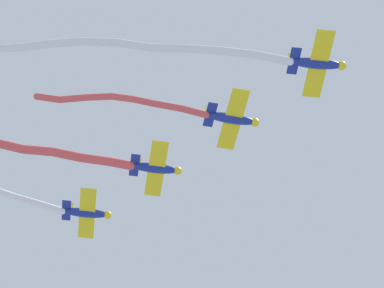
{
  "coord_description": "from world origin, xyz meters",
  "views": [
    {
      "loc": [
        9.67,
        -39.87,
        6.76
      ],
      "look_at": [
        -19.92,
        -0.71,
        69.74
      ],
      "focal_mm": 74.71,
      "sensor_mm": 36.0,
      "label": 1
    }
  ],
  "objects_px": {
    "airplane_lead": "(318,64)",
    "airplane_right_wing": "(156,168)",
    "airplane_slot": "(87,213)",
    "airplane_left_wing": "(232,119)"
  },
  "relations": [
    {
      "from": "airplane_lead",
      "to": "airplane_left_wing",
      "type": "relative_size",
      "value": 0.99
    },
    {
      "from": "airplane_slot",
      "to": "airplane_lead",
      "type": "bearing_deg",
      "value": -47.5
    },
    {
      "from": "airplane_left_wing",
      "to": "airplane_right_wing",
      "type": "height_order",
      "value": "airplane_right_wing"
    },
    {
      "from": "airplane_right_wing",
      "to": "airplane_slot",
      "type": "relative_size",
      "value": 1.0
    },
    {
      "from": "airplane_left_wing",
      "to": "airplane_slot",
      "type": "height_order",
      "value": "airplane_slot"
    },
    {
      "from": "airplane_right_wing",
      "to": "airplane_slot",
      "type": "height_order",
      "value": "airplane_slot"
    },
    {
      "from": "airplane_right_wing",
      "to": "airplane_slot",
      "type": "xyz_separation_m",
      "value": [
        -10.01,
        0.55,
        0.25
      ]
    },
    {
      "from": "airplane_left_wing",
      "to": "airplane_right_wing",
      "type": "relative_size",
      "value": 1.03
    },
    {
      "from": "airplane_lead",
      "to": "airplane_right_wing",
      "type": "height_order",
      "value": "airplane_right_wing"
    },
    {
      "from": "airplane_left_wing",
      "to": "airplane_right_wing",
      "type": "xyz_separation_m",
      "value": [
        -10.01,
        0.55,
        0.25
      ]
    }
  ]
}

